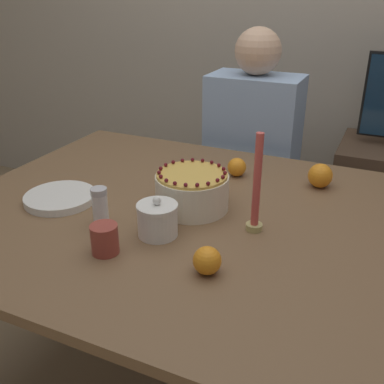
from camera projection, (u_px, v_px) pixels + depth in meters
name	position (u px, v px, depth m)	size (l,w,h in m)	color
dining_table	(191.00, 238.00, 1.41)	(1.49, 1.16, 0.74)	brown
cake	(192.00, 191.00, 1.37)	(0.22, 0.22, 0.13)	#EFE5CC
sugar_bowl	(158.00, 219.00, 1.23)	(0.11, 0.11, 0.12)	white
sugar_shaker	(100.00, 206.00, 1.28)	(0.05, 0.05, 0.11)	white
plate_stack	(60.00, 198.00, 1.43)	(0.23, 0.23, 0.02)	white
candle	(256.00, 192.00, 1.22)	(0.05, 0.05, 0.29)	tan
cup	(105.00, 239.00, 1.15)	(0.07, 0.07, 0.08)	#993D33
orange_fruit_0	(207.00, 261.00, 1.07)	(0.07, 0.07, 0.07)	orange
orange_fruit_1	(320.00, 176.00, 1.52)	(0.08, 0.08, 0.08)	orange
orange_fruit_2	(237.00, 167.00, 1.61)	(0.07, 0.07, 0.07)	orange
person_man_blue_shirt	(250.00, 180.00, 2.12)	(0.40, 0.34, 1.21)	#473D33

